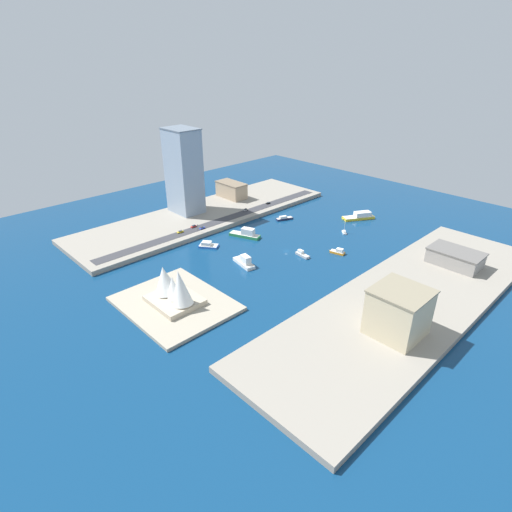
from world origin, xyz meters
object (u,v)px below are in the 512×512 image
Objects in this scene: apartment_midrise_tan at (231,190)px; suv_black at (268,203)px; carpark_squat_concrete at (455,258)px; hatchback_blue at (202,228)px; opera_landmark at (173,288)px; traffic_light_waterfront at (198,227)px; ferry_yellow_fast at (360,216)px; yacht_sleek_gray at (302,254)px; taxi_yellow_cab at (180,232)px; ferry_white_commuter at (244,262)px; pickup_red at (194,226)px; ferry_green_doubledeck at (246,234)px; water_taxi_orange at (338,252)px; sedan_silver at (245,210)px; sailboat_small_white at (344,232)px; office_block_beige at (398,312)px; patrol_launch_navy at (284,218)px; catamaran_blue at (208,245)px; tower_tall_glass at (184,171)px.

apartment_midrise_tan reaches higher than suv_black.
carpark_squat_concrete is 6.94× the size of hatchback_blue.
carpark_squat_concrete is 185.41m from opera_landmark.
ferry_yellow_fast is at bearing -118.31° from traffic_light_waterfront.
taxi_yellow_cab reaches higher than yacht_sleek_gray.
opera_landmark reaches higher than ferry_white_commuter.
ferry_white_commuter is at bearing 168.66° from hatchback_blue.
suv_black is (88.61, -54.91, 3.05)m from yacht_sleek_gray.
pickup_red is at bearing 23.04° from hatchback_blue.
carpark_squat_concrete is at bearing -154.67° from ferry_green_doubledeck.
hatchback_blue is at bearing 26.07° from water_taxi_orange.
water_taxi_orange is 105.48m from sedan_silver.
office_block_beige reaches higher than sailboat_small_white.
ferry_green_doubledeck is 5.68× the size of sedan_silver.
suv_black is at bearing -90.08° from taxi_yellow_cab.
suv_black is at bearing -17.65° from water_taxi_orange.
office_block_beige is at bearing 167.80° from ferry_green_doubledeck.
taxi_yellow_cab is (70.23, 4.31, 1.84)m from ferry_white_commuter.
office_block_beige is at bearing 176.23° from hatchback_blue.
patrol_launch_navy is at bearing -110.66° from hatchback_blue.
suv_black is at bearing -84.46° from traffic_light_waterfront.
patrol_launch_navy is 3.73× the size of suv_black.
sailboat_small_white is (-55.85, -95.32, -0.53)m from catamaran_blue.
tower_tall_glass is (106.93, -27.95, 37.00)m from ferry_white_commuter.
opera_landmark is at bearing 97.39° from ferry_white_commuter.
taxi_yellow_cab is at bearing 1.76° from office_block_beige.
pickup_red reaches higher than taxi_yellow_cab.
suv_black is at bearing -86.14° from hatchback_blue.
tower_tall_glass is 2.77× the size of office_block_beige.
office_block_beige is at bearing -178.24° from taxi_yellow_cab.
office_block_beige is (-150.74, 80.95, 14.74)m from patrol_launch_navy.
opera_landmark is (93.72, 159.96, 2.44)m from carpark_squat_concrete.
patrol_launch_navy is 75.40m from water_taxi_orange.
taxi_yellow_cab is 1.09× the size of hatchback_blue.
pickup_red is at bearing 25.86° from water_taxi_orange.
traffic_light_waterfront is at bearing 22.23° from yacht_sleek_gray.
apartment_midrise_tan is 6.08× the size of pickup_red.
sailboat_small_white is at bearing -99.08° from ferry_white_commuter.
apartment_midrise_tan is (68.37, -82.55, 9.39)m from catamaran_blue.
pickup_red is at bearing -42.12° from opera_landmark.
suv_black is 81.47m from hatchback_blue.
catamaran_blue is 0.50× the size of opera_landmark.
hatchback_blue reaches higher than patrol_launch_navy.
catamaran_blue is 96.42m from water_taxi_orange.
yacht_sleek_gray is 0.42× the size of opera_landmark.
traffic_light_waterfront is (95.50, 54.56, 6.35)m from water_taxi_orange.
patrol_launch_navy is 3.33× the size of hatchback_blue.
taxi_yellow_cab reaches higher than patrol_launch_navy.
tower_tall_glass is 2.32× the size of apartment_midrise_tan.
taxi_yellow_cab is at bearing 90.94° from sedan_silver.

